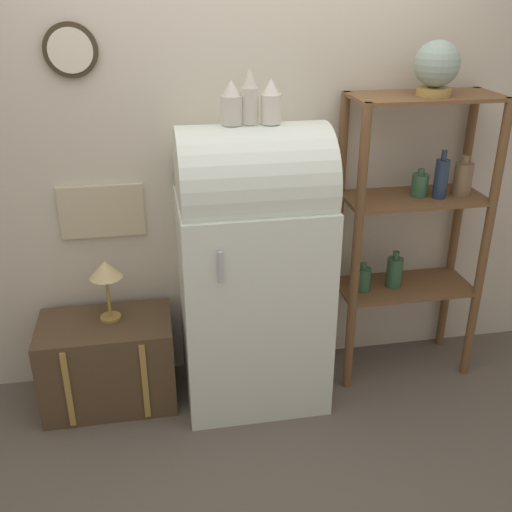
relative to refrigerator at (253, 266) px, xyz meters
name	(u,v)px	position (x,y,z in m)	size (l,w,h in m)	color
ground_plane	(261,416)	(0.00, -0.25, -0.78)	(12.00, 12.00, 0.00)	#60564C
wall_back	(241,144)	(0.00, 0.33, 0.57)	(7.00, 0.09, 2.70)	beige
refrigerator	(253,266)	(0.00, 0.00, 0.00)	(0.75, 0.63, 1.52)	silver
suitcase_trunk	(109,362)	(-0.79, 0.05, -0.54)	(0.70, 0.44, 0.50)	brown
shelf_unit	(413,220)	(0.91, 0.09, 0.16)	(0.78, 0.37, 1.62)	brown
globe	(437,66)	(0.92, 0.06, 0.97)	(0.22, 0.22, 0.26)	#AD8942
vase_left	(232,104)	(-0.10, 0.01, 0.83)	(0.10, 0.10, 0.20)	beige
vase_center	(250,98)	(-0.01, 0.00, 0.86)	(0.08, 0.08, 0.26)	beige
vase_right	(271,103)	(0.09, -0.01, 0.84)	(0.09, 0.09, 0.21)	silver
desk_lamp	(106,273)	(-0.76, 0.09, -0.02)	(0.17, 0.17, 0.34)	#AD8942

